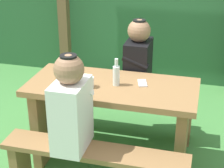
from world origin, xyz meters
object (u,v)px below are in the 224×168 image
at_px(bottle_left, 116,75).
at_px(bench_far, 125,103).
at_px(person_black_coat, 138,60).
at_px(cell_phone, 142,83).
at_px(drinking_glass, 89,82).
at_px(person_white_shirt, 71,106).
at_px(picnic_table, 112,111).
at_px(bench_near, 94,165).

bearing_deg(bottle_left, bench_far, 93.98).
bearing_deg(person_black_coat, bench_far, 178.37).
bearing_deg(cell_phone, drinking_glass, -171.97).
distance_m(person_white_shirt, drinking_glass, 0.42).
bearing_deg(picnic_table, bottle_left, 0.74).
xyz_separation_m(picnic_table, person_black_coat, (0.12, 0.51, 0.28)).
distance_m(bench_far, person_black_coat, 0.48).
distance_m(picnic_table, person_white_shirt, 0.61).
bearing_deg(person_white_shirt, bottle_left, 68.69).
distance_m(bench_near, drinking_glass, 0.65).
bearing_deg(person_black_coat, cell_phone, -74.26).
height_order(picnic_table, drinking_glass, drinking_glass).
relative_size(person_black_coat, bottle_left, 3.14).
xyz_separation_m(bench_far, person_black_coat, (0.12, -0.00, 0.47)).
xyz_separation_m(picnic_table, person_white_shirt, (-0.16, -0.51, 0.28)).
height_order(bench_far, person_white_shirt, person_white_shirt).
bearing_deg(bottle_left, person_black_coat, 81.02).
distance_m(bench_far, bottle_left, 0.73).
height_order(drinking_glass, cell_phone, drinking_glass).
distance_m(picnic_table, bench_near, 0.55).
height_order(bench_far, bottle_left, bottle_left).
bearing_deg(cell_phone, picnic_table, -176.73).
bearing_deg(person_black_coat, bench_near, -96.48).
distance_m(bench_near, person_white_shirt, 0.49).
relative_size(picnic_table, bench_near, 1.00).
height_order(picnic_table, person_black_coat, person_black_coat).
bearing_deg(person_black_coat, picnic_table, -102.84).
xyz_separation_m(bench_far, cell_phone, (0.24, -0.43, 0.44)).
relative_size(bench_near, person_white_shirt, 1.95).
bearing_deg(bench_far, person_white_shirt, -99.07).
bearing_deg(drinking_glass, cell_phone, 23.71).
height_order(bench_near, bottle_left, bottle_left).
bearing_deg(bench_near, bottle_left, 86.02).
bearing_deg(person_black_coat, drinking_glass, -114.81).
distance_m(person_black_coat, drinking_glass, 0.67).
relative_size(person_black_coat, cell_phone, 5.14).
relative_size(picnic_table, person_white_shirt, 1.95).
relative_size(picnic_table, bench_far, 1.00).
distance_m(picnic_table, drinking_glass, 0.35).
bearing_deg(cell_phone, bench_far, 103.07).
height_order(picnic_table, bottle_left, bottle_left).
height_order(person_white_shirt, bottle_left, person_white_shirt).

